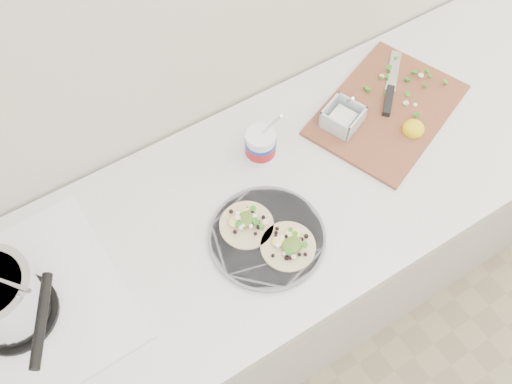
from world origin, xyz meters
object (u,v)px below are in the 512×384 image
taco_plate (267,235)px  tub (262,143)px  stove (6,304)px  cutboard (384,107)px

taco_plate → tub: (0.12, 0.22, 0.05)m
taco_plate → tub: 0.26m
tub → stove: bearing=-173.4°
stove → taco_plate: (0.60, -0.14, -0.06)m
tub → taco_plate: bearing=-119.3°
taco_plate → stove: bearing=167.1°
stove → cutboard: 1.11m
stove → taco_plate: 0.62m
tub → cutboard: tub is taller
taco_plate → cutboard: bearing=18.6°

